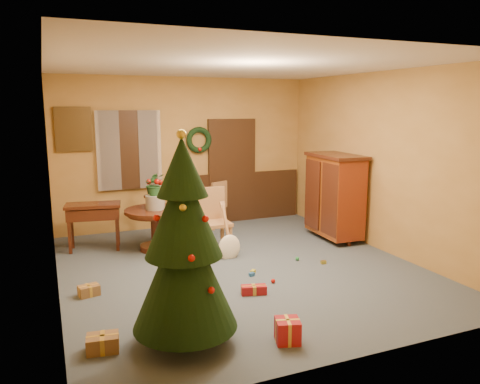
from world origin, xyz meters
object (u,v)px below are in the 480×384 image
dining_table (156,221)px  sideboard (335,194)px  chair_near (214,218)px  christmas_tree (184,246)px  writing_desk (93,215)px

dining_table → sideboard: 3.16m
dining_table → sideboard: bearing=-10.3°
dining_table → chair_near: 0.96m
christmas_tree → writing_desk: (-0.51, 3.62, -0.43)m
christmas_tree → writing_desk: size_ratio=2.29×
sideboard → writing_desk: bearing=166.3°
writing_desk → sideboard: (4.03, -0.98, 0.23)m
dining_table → christmas_tree: (-0.43, -3.20, 0.53)m
writing_desk → chair_near: bearing=-25.7°
dining_table → christmas_tree: christmas_tree is taller
chair_near → christmas_tree: 3.07m
chair_near → writing_desk: (-1.79, 0.86, 0.02)m
dining_table → writing_desk: bearing=155.9°
christmas_tree → dining_table: bearing=82.4°
sideboard → christmas_tree: bearing=-143.1°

